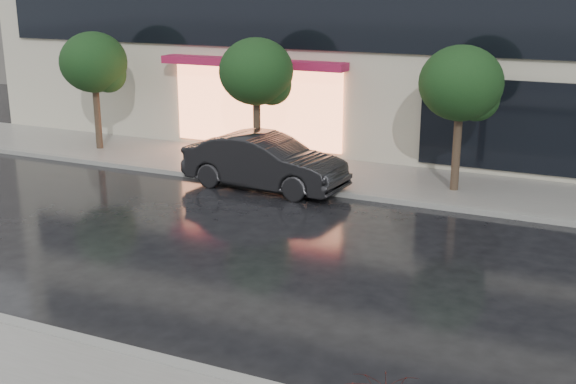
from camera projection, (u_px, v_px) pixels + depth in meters
The scene contains 8 objects.
ground at pixel (144, 325), 12.11m from camera, with size 120.00×120.00×0.00m, color black.
sidewalk_far at pixel (353, 177), 21.02m from camera, with size 60.00×3.50×0.12m, color slate.
curb_near at pixel (106, 348), 11.22m from camera, with size 60.00×0.25×0.14m, color gray.
curb_far at pixel (331, 192), 19.49m from camera, with size 60.00×0.25×0.14m, color gray.
tree_far_west at pixel (96, 65), 23.63m from camera, with size 2.20×2.20×3.99m.
tree_mid_west at pixel (259, 74), 21.21m from camera, with size 2.20×2.20×3.99m.
tree_mid_east at pixel (463, 86), 18.78m from camera, with size 2.20×2.20×3.99m.
parked_car at pixel (265, 162), 19.88m from camera, with size 1.60×4.60×1.51m, color black.
Camera 1 is at (6.83, -8.95, 5.56)m, focal length 45.00 mm.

